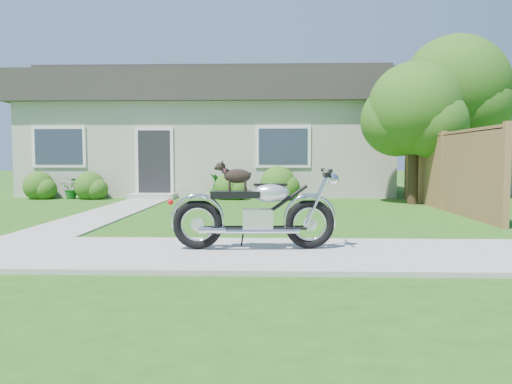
# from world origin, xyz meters

# --- Properties ---
(ground) EXTENTS (80.00, 80.00, 0.00)m
(ground) POSITION_xyz_m (0.00, 0.00, 0.00)
(ground) COLOR #235114
(ground) RESTS_ON ground
(sidewalk) EXTENTS (24.00, 2.20, 0.04)m
(sidewalk) POSITION_xyz_m (0.00, 0.00, 0.02)
(sidewalk) COLOR #9E9B93
(sidewalk) RESTS_ON ground
(walkway) EXTENTS (1.20, 8.00, 0.03)m
(walkway) POSITION_xyz_m (-1.50, 5.00, 0.01)
(walkway) COLOR #9E9B93
(walkway) RESTS_ON ground
(house) EXTENTS (12.60, 7.03, 4.50)m
(house) POSITION_xyz_m (-0.00, 11.99, 2.16)
(house) COLOR #BBB6A9
(house) RESTS_ON ground
(fence) EXTENTS (0.12, 6.62, 1.90)m
(fence) POSITION_xyz_m (6.30, 5.75, 0.94)
(fence) COLOR olive
(fence) RESTS_ON ground
(tree_near) EXTENTS (2.56, 2.49, 3.82)m
(tree_near) POSITION_xyz_m (6.09, 7.11, 2.45)
(tree_near) COLOR #3D2B1C
(tree_near) RESTS_ON ground
(tree_far) EXTENTS (3.31, 3.31, 5.08)m
(tree_far) POSITION_xyz_m (7.99, 9.47, 3.26)
(tree_far) COLOR #3D2B1C
(tree_far) RESTS_ON ground
(shrub_row) EXTENTS (8.29, 1.08, 1.08)m
(shrub_row) POSITION_xyz_m (-0.80, 8.50, 0.41)
(shrub_row) COLOR #2E5817
(shrub_row) RESTS_ON ground
(potted_plant_left) EXTENTS (0.64, 0.58, 0.64)m
(potted_plant_left) POSITION_xyz_m (-3.95, 8.55, 0.32)
(potted_plant_left) COLOR #195F1F
(potted_plant_left) RESTS_ON ground
(potted_plant_right) EXTENTS (0.62, 0.62, 0.78)m
(potted_plant_right) POSITION_xyz_m (0.46, 8.55, 0.39)
(potted_plant_right) COLOR #1F671C
(potted_plant_right) RESTS_ON ground
(motorcycle_with_dog) EXTENTS (2.22, 0.60, 1.16)m
(motorcycle_with_dog) POSITION_xyz_m (1.98, 0.19, 0.55)
(motorcycle_with_dog) COLOR black
(motorcycle_with_dog) RESTS_ON sidewalk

